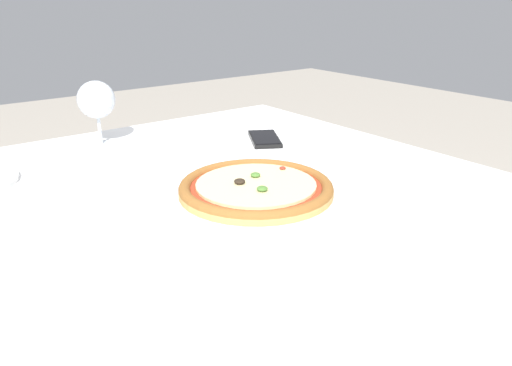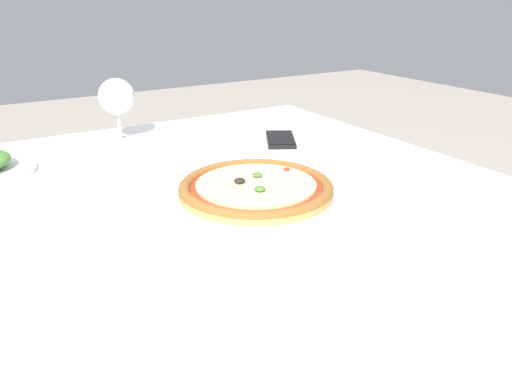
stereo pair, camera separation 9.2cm
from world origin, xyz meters
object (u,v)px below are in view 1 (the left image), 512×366
at_px(wine_glass_far_left, 96,101).
at_px(cell_phone, 265,139).
at_px(pizza_plate, 256,189).
at_px(dining_table, 193,244).

bearing_deg(wine_glass_far_left, cell_phone, -32.07).
bearing_deg(pizza_plate, wine_glass_far_left, 101.27).
relative_size(pizza_plate, cell_phone, 1.92).
distance_m(dining_table, cell_phone, 0.45).
xyz_separation_m(pizza_plate, cell_phone, (0.25, 0.29, -0.01)).
relative_size(dining_table, cell_phone, 7.89).
distance_m(pizza_plate, cell_phone, 0.38).
xyz_separation_m(dining_table, wine_glass_far_left, (0.01, 0.47, 0.19)).
height_order(dining_table, pizza_plate, pizza_plate).
bearing_deg(dining_table, wine_glass_far_left, 88.48).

